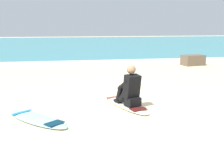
{
  "coord_description": "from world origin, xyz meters",
  "views": [
    {
      "loc": [
        -1.35,
        -6.48,
        1.94
      ],
      "look_at": [
        0.1,
        1.39,
        0.55
      ],
      "focal_mm": 46.66,
      "sensor_mm": 36.0,
      "label": 1
    }
  ],
  "objects_px": {
    "surfer_seated": "(130,90)",
    "surfboard_spare_near": "(36,119)",
    "shoreline_rock": "(193,60)",
    "surfboard_main": "(125,104)"
  },
  "relations": [
    {
      "from": "shoreline_rock",
      "to": "surfboard_main",
      "type": "bearing_deg",
      "value": -127.53
    },
    {
      "from": "surfboard_spare_near",
      "to": "shoreline_rock",
      "type": "relative_size",
      "value": 1.71
    },
    {
      "from": "surfboard_spare_near",
      "to": "shoreline_rock",
      "type": "xyz_separation_m",
      "value": [
        6.77,
        6.95,
        0.21
      ]
    },
    {
      "from": "shoreline_rock",
      "to": "surfboard_spare_near",
      "type": "bearing_deg",
      "value": -134.23
    },
    {
      "from": "surfer_seated",
      "to": "surfboard_spare_near",
      "type": "xyz_separation_m",
      "value": [
        -2.09,
        -0.54,
        -0.4
      ]
    },
    {
      "from": "surfboard_main",
      "to": "surfboard_spare_near",
      "type": "distance_m",
      "value": 2.19
    },
    {
      "from": "surfer_seated",
      "to": "shoreline_rock",
      "type": "relative_size",
      "value": 0.94
    },
    {
      "from": "surfer_seated",
      "to": "shoreline_rock",
      "type": "distance_m",
      "value": 7.94
    },
    {
      "from": "surfboard_main",
      "to": "shoreline_rock",
      "type": "xyz_separation_m",
      "value": [
        4.73,
        6.16,
        0.21
      ]
    },
    {
      "from": "surfboard_main",
      "to": "surfer_seated",
      "type": "height_order",
      "value": "surfer_seated"
    }
  ]
}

